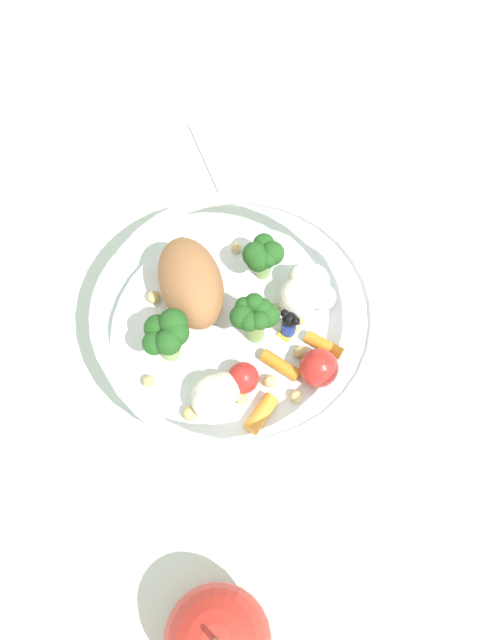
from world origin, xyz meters
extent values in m
plane|color=silver|center=(0.00, 0.00, 0.00)|extent=(2.40, 2.40, 0.00)
cylinder|color=white|center=(0.01, 0.00, 0.01)|extent=(0.21, 0.21, 0.01)
torus|color=white|center=(0.01, 0.00, 0.05)|extent=(0.22, 0.22, 0.01)
ellipsoid|color=#9E663D|center=(0.06, 0.00, 0.04)|extent=(0.10, 0.09, 0.05)
cylinder|color=#8EB766|center=(0.00, -0.01, 0.02)|extent=(0.01, 0.01, 0.03)
sphere|color=#23561E|center=(0.01, -0.01, 0.05)|extent=(0.01, 0.01, 0.01)
sphere|color=#23561E|center=(0.01, 0.00, 0.05)|extent=(0.02, 0.02, 0.02)
sphere|color=#23561E|center=(0.00, 0.00, 0.05)|extent=(0.02, 0.02, 0.02)
sphere|color=#23561E|center=(-0.01, -0.01, 0.05)|extent=(0.02, 0.02, 0.02)
sphere|color=#23561E|center=(-0.01, -0.01, 0.05)|extent=(0.02, 0.02, 0.02)
sphere|color=#23561E|center=(0.00, -0.01, 0.05)|extent=(0.02, 0.02, 0.02)
sphere|color=#23561E|center=(0.01, -0.01, 0.05)|extent=(0.02, 0.02, 0.02)
cylinder|color=#8EB766|center=(0.04, 0.05, 0.02)|extent=(0.02, 0.02, 0.02)
sphere|color=#23561E|center=(0.05, 0.05, 0.04)|extent=(0.02, 0.02, 0.02)
sphere|color=#23561E|center=(0.04, 0.06, 0.05)|extent=(0.02, 0.02, 0.02)
sphere|color=#23561E|center=(0.04, 0.05, 0.05)|extent=(0.02, 0.02, 0.02)
sphere|color=#23561E|center=(0.04, 0.04, 0.05)|extent=(0.02, 0.02, 0.02)
sphere|color=#23561E|center=(0.04, 0.04, 0.05)|extent=(0.02, 0.02, 0.02)
cylinder|color=#8EB766|center=(0.03, -0.06, 0.02)|extent=(0.01, 0.01, 0.02)
sphere|color=#23561E|center=(0.04, -0.06, 0.04)|extent=(0.02, 0.02, 0.02)
sphere|color=#23561E|center=(0.04, -0.05, 0.04)|extent=(0.02, 0.02, 0.02)
sphere|color=#23561E|center=(0.03, -0.05, 0.04)|extent=(0.02, 0.02, 0.02)
sphere|color=#23561E|center=(0.03, -0.05, 0.05)|extent=(0.01, 0.01, 0.01)
sphere|color=#23561E|center=(0.03, -0.06, 0.04)|extent=(0.02, 0.02, 0.02)
sphere|color=#23561E|center=(0.03, -0.06, 0.04)|extent=(0.01, 0.01, 0.01)
sphere|color=#23561E|center=(0.04, -0.06, 0.04)|extent=(0.02, 0.02, 0.02)
sphere|color=silver|center=(-0.01, 0.06, 0.02)|extent=(0.03, 0.03, 0.03)
sphere|color=silver|center=(-0.01, 0.06, 0.03)|extent=(0.03, 0.03, 0.03)
sphere|color=silver|center=(-0.02, 0.06, 0.02)|extent=(0.03, 0.03, 0.03)
sphere|color=silver|center=(-0.01, 0.05, 0.02)|extent=(0.03, 0.03, 0.03)
sphere|color=white|center=(0.00, -0.07, 0.03)|extent=(0.02, 0.02, 0.02)
sphere|color=white|center=(-0.01, -0.05, 0.03)|extent=(0.03, 0.03, 0.03)
sphere|color=white|center=(-0.02, -0.07, 0.02)|extent=(0.02, 0.02, 0.02)
sphere|color=white|center=(-0.01, -0.07, 0.03)|extent=(0.03, 0.03, 0.03)
cube|color=yellow|center=(-0.02, -0.03, 0.01)|extent=(0.01, 0.02, 0.00)
cylinder|color=#1933B2|center=(-0.02, -0.03, 0.02)|extent=(0.01, 0.01, 0.02)
sphere|color=black|center=(-0.02, -0.03, 0.04)|extent=(0.01, 0.01, 0.01)
sphere|color=black|center=(-0.01, -0.03, 0.04)|extent=(0.01, 0.01, 0.01)
sphere|color=black|center=(-0.02, -0.03, 0.04)|extent=(0.01, 0.01, 0.01)
cylinder|color=orange|center=(-0.03, 0.00, 0.02)|extent=(0.03, 0.01, 0.01)
cylinder|color=orange|center=(-0.05, -0.04, 0.02)|extent=(0.03, 0.02, 0.01)
cylinder|color=orange|center=(-0.05, 0.04, 0.02)|extent=(0.02, 0.03, 0.01)
sphere|color=red|center=(-0.02, 0.03, 0.02)|extent=(0.03, 0.03, 0.03)
sphere|color=red|center=(-0.06, -0.01, 0.03)|extent=(0.03, 0.03, 0.03)
sphere|color=tan|center=(-0.04, -0.02, 0.02)|extent=(0.01, 0.01, 0.01)
sphere|color=#D1B775|center=(0.09, 0.02, 0.02)|extent=(0.01, 0.01, 0.01)
sphere|color=#D1B775|center=(-0.04, 0.02, 0.02)|extent=(0.01, 0.01, 0.01)
sphere|color=tan|center=(0.04, 0.08, 0.02)|extent=(0.01, 0.01, 0.01)
sphere|color=#D1B775|center=(0.07, -0.06, 0.02)|extent=(0.01, 0.01, 0.01)
sphere|color=#D1B775|center=(-0.03, 0.04, 0.02)|extent=(0.01, 0.01, 0.01)
sphere|color=#D1B775|center=(-0.06, 0.01, 0.02)|extent=(0.01, 0.01, 0.01)
sphere|color=tan|center=(0.00, -0.04, 0.02)|extent=(0.01, 0.01, 0.01)
sphere|color=tan|center=(-0.01, 0.08, 0.02)|extent=(0.01, 0.01, 0.01)
sphere|color=tan|center=(-0.02, -0.04, 0.02)|extent=(0.01, 0.01, 0.01)
sphere|color=red|center=(-0.13, 0.18, 0.04)|extent=(0.07, 0.07, 0.07)
cube|color=silver|center=(0.12, -0.18, 0.00)|extent=(0.16, 0.18, 0.01)
camera|label=1|loc=(-0.14, 0.16, 0.51)|focal=36.98mm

